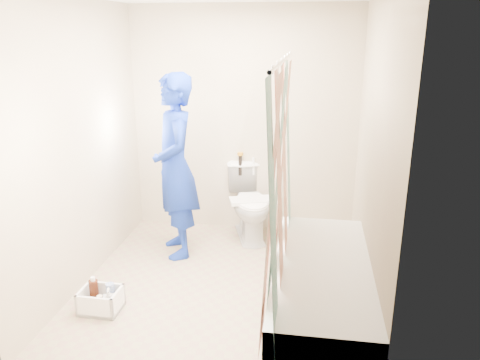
% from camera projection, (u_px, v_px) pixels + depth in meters
% --- Properties ---
extents(floor, '(2.60, 2.60, 0.00)m').
position_uv_depth(floor, '(221.00, 285.00, 4.11)').
color(floor, tan).
rests_on(floor, ground).
extents(wall_back, '(2.40, 0.02, 2.40)m').
position_uv_depth(wall_back, '(243.00, 123.00, 4.96)').
color(wall_back, tan).
rests_on(wall_back, ground).
extents(wall_front, '(2.40, 0.02, 2.40)m').
position_uv_depth(wall_front, '(172.00, 212.00, 2.52)').
color(wall_front, tan).
rests_on(wall_front, ground).
extents(wall_left, '(0.02, 2.60, 2.40)m').
position_uv_depth(wall_left, '(79.00, 147.00, 3.92)').
color(wall_left, tan).
rests_on(wall_left, ground).
extents(wall_right, '(0.02, 2.60, 2.40)m').
position_uv_depth(wall_right, '(373.00, 159.00, 3.56)').
color(wall_right, tan).
rests_on(wall_right, ground).
extents(bathtub, '(0.70, 1.75, 0.50)m').
position_uv_depth(bathtub, '(321.00, 292.00, 3.50)').
color(bathtub, white).
rests_on(bathtub, ground).
extents(curtain_rod, '(0.02, 1.90, 0.02)m').
position_uv_depth(curtain_rod, '(283.00, 60.00, 3.04)').
color(curtain_rod, silver).
rests_on(curtain_rod, wall_back).
extents(shower_curtain, '(0.06, 1.75, 1.80)m').
position_uv_depth(shower_curtain, '(280.00, 195.00, 3.32)').
color(shower_curtain, white).
rests_on(shower_curtain, curtain_rod).
extents(toilet, '(0.64, 0.86, 0.78)m').
position_uv_depth(toilet, '(251.00, 202.00, 4.98)').
color(toilet, white).
rests_on(toilet, ground).
extents(tank_lid, '(0.52, 0.34, 0.04)m').
position_uv_depth(tank_lid, '(253.00, 200.00, 4.84)').
color(tank_lid, white).
rests_on(tank_lid, toilet).
extents(tank_internals, '(0.18, 0.09, 0.25)m').
position_uv_depth(tank_internals, '(244.00, 163.00, 5.05)').
color(tank_internals, black).
rests_on(tank_internals, toilet).
extents(plumber, '(0.67, 0.77, 1.78)m').
position_uv_depth(plumber, '(175.00, 167.00, 4.46)').
color(plumber, navy).
rests_on(plumber, ground).
extents(cleaning_caddy, '(0.31, 0.25, 0.24)m').
position_uv_depth(cleaning_caddy, '(102.00, 301.00, 3.71)').
color(cleaning_caddy, white).
rests_on(cleaning_caddy, ground).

